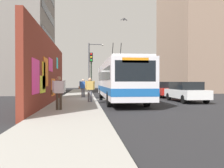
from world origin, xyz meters
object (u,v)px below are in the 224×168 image
at_px(city_bus, 119,80).
at_px(parked_car_white, 186,91).
at_px(pedestrian_at_curb, 90,88).
at_px(parked_car_navy, 148,88).
at_px(pedestrian_midblock, 83,87).
at_px(pedestrian_near_wall, 59,90).
at_px(parked_car_red, 163,89).
at_px(street_lamp, 91,64).
at_px(traffic_light, 91,67).

bearing_deg(city_bus, parked_car_white, -98.83).
distance_m(parked_car_white, pedestrian_at_curb, 7.60).
xyz_separation_m(parked_car_navy, pedestrian_midblock, (-7.21, 8.11, 0.30)).
bearing_deg(pedestrian_near_wall, parked_car_red, -40.42).
distance_m(pedestrian_at_curb, street_lamp, 13.02).
xyz_separation_m(parked_car_red, pedestrian_midblock, (-1.25, 8.11, 0.30)).
bearing_deg(pedestrian_midblock, traffic_light, -104.36).
height_order(city_bus, parked_car_red, city_bus).
bearing_deg(parked_car_navy, pedestrian_midblock, 131.62).
relative_size(pedestrian_midblock, traffic_light, 0.41).
distance_m(pedestrian_near_wall, traffic_light, 9.76).
bearing_deg(traffic_light, pedestrian_near_wall, 168.59).
height_order(parked_car_navy, pedestrian_at_curb, pedestrian_at_curb).
relative_size(city_bus, parked_car_white, 2.63).
distance_m(city_bus, parked_car_navy, 11.85).
bearing_deg(pedestrian_midblock, parked_car_navy, -48.38).
bearing_deg(pedestrian_near_wall, street_lamp, -6.67).
distance_m(parked_car_white, pedestrian_near_wall, 10.71).
relative_size(city_bus, traffic_light, 2.97).
height_order(pedestrian_midblock, pedestrian_at_curb, pedestrian_at_curb).
height_order(parked_car_navy, pedestrian_midblock, pedestrian_midblock).
distance_m(pedestrian_midblock, traffic_light, 1.96).
xyz_separation_m(parked_car_navy, pedestrian_at_curb, (-12.15, 7.56, 0.33)).
bearing_deg(parked_car_red, pedestrian_near_wall, 139.58).
bearing_deg(parked_car_navy, pedestrian_at_curb, 148.12).
xyz_separation_m(city_bus, parked_car_red, (4.66, -5.20, -0.91)).
relative_size(parked_car_navy, traffic_light, 1.10).
bearing_deg(traffic_light, city_bus, -146.18).
bearing_deg(traffic_light, street_lamp, -0.97).
relative_size(parked_car_red, pedestrian_near_wall, 2.64).
distance_m(pedestrian_midblock, pedestrian_at_curb, 4.98).
xyz_separation_m(parked_car_white, traffic_light, (4.02, 7.35, 2.10)).
bearing_deg(parked_car_navy, parked_car_red, 180.00).
relative_size(parked_car_navy, pedestrian_midblock, 2.71).
distance_m(pedestrian_near_wall, pedestrian_midblock, 9.68).
xyz_separation_m(city_bus, pedestrian_at_curb, (-1.54, 2.36, -0.58)).
distance_m(pedestrian_near_wall, street_lamp, 17.72).
distance_m(parked_car_navy, street_lamp, 7.83).
bearing_deg(parked_car_red, pedestrian_midblock, 98.78).
distance_m(parked_car_navy, pedestrian_midblock, 10.85).
relative_size(parked_car_navy, street_lamp, 0.72).
height_order(parked_car_navy, pedestrian_near_wall, pedestrian_near_wall).
bearing_deg(pedestrian_at_curb, parked_car_navy, -31.88).
relative_size(city_bus, pedestrian_midblock, 7.28).
bearing_deg(parked_car_navy, city_bus, 153.89).
xyz_separation_m(parked_car_red, traffic_light, (-1.45, 7.35, 2.10)).
distance_m(parked_car_red, traffic_light, 7.78).
relative_size(parked_car_red, pedestrian_at_curb, 2.64).
height_order(parked_car_navy, traffic_light, traffic_light).
bearing_deg(street_lamp, pedestrian_midblock, 173.44).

